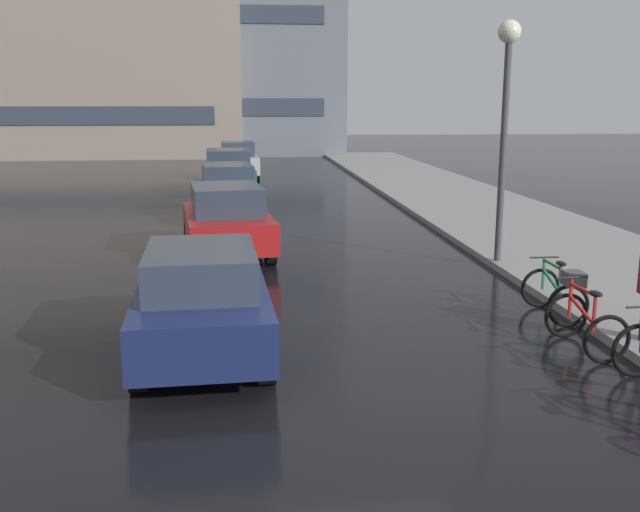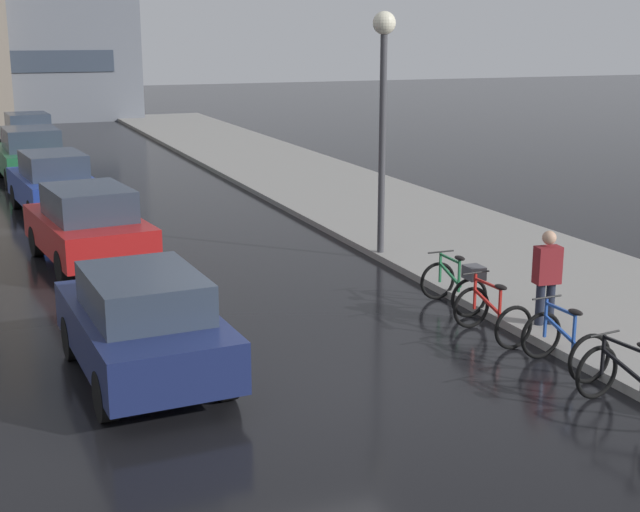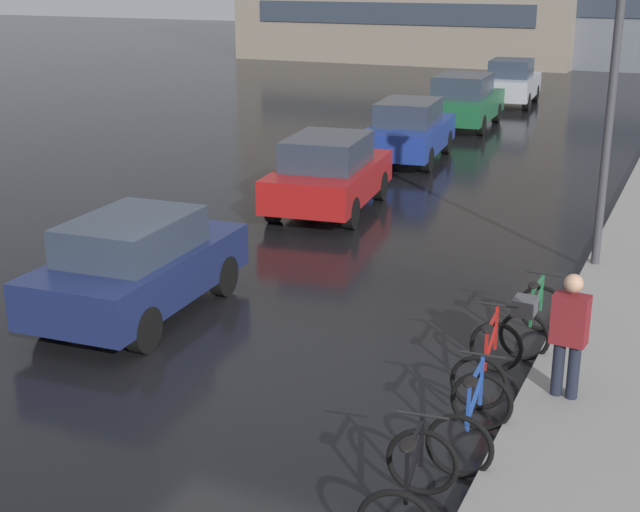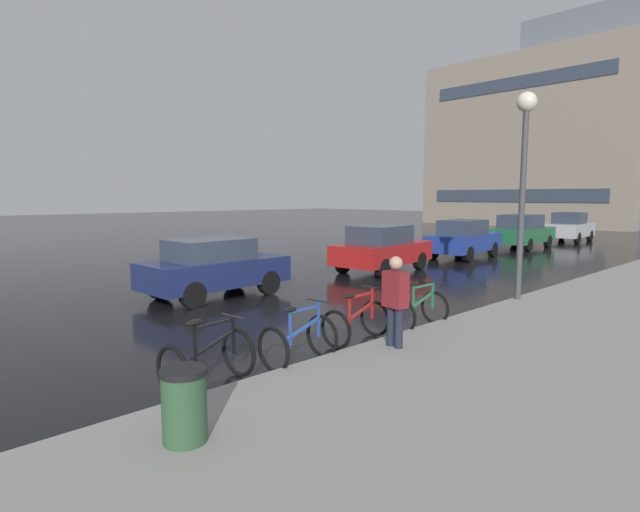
{
  "view_description": "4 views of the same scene",
  "coord_description": "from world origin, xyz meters",
  "views": [
    {
      "loc": [
        -1.52,
        -8.02,
        3.41
      ],
      "look_at": [
        -0.45,
        2.3,
        1.18
      ],
      "focal_mm": 40.0,
      "sensor_mm": 36.0,
      "label": 1
    },
    {
      "loc": [
        -4.2,
        -10.11,
        4.64
      ],
      "look_at": [
        0.7,
        2.07,
        1.32
      ],
      "focal_mm": 50.0,
      "sensor_mm": 36.0,
      "label": 2
    },
    {
      "loc": [
        5.33,
        -8.78,
        4.93
      ],
      "look_at": [
        0.25,
        2.61,
        0.89
      ],
      "focal_mm": 50.0,
      "sensor_mm": 36.0,
      "label": 3
    },
    {
      "loc": [
        9.07,
        -5.43,
        2.62
      ],
      "look_at": [
        -0.22,
        3.4,
        1.08
      ],
      "focal_mm": 28.0,
      "sensor_mm": 36.0,
      "label": 4
    }
  ],
  "objects": [
    {
      "name": "bicycle_second",
      "position": [
        3.37,
        -0.46,
        0.4
      ],
      "size": [
        0.75,
        1.12,
        0.96
      ],
      "color": "black",
      "rests_on": "ground"
    },
    {
      "name": "bicycle_farthest",
      "position": [
        3.4,
        2.5,
        0.49
      ],
      "size": [
        0.7,
        1.42,
        0.97
      ],
      "color": "black",
      "rests_on": "ground"
    },
    {
      "name": "bicycle_third",
      "position": [
        3.17,
        1.08,
        0.38
      ],
      "size": [
        0.75,
        1.2,
        0.95
      ],
      "color": "black",
      "rests_on": "ground"
    },
    {
      "name": "bicycle_nearest",
      "position": [
        3.2,
        -1.99,
        0.4
      ],
      "size": [
        0.85,
        1.23,
        0.99
      ],
      "color": "black",
      "rests_on": "ground"
    },
    {
      "name": "car_red",
      "position": [
        -1.98,
        8.04,
        0.82
      ],
      "size": [
        2.26,
        4.1,
        1.62
      ],
      "color": "#AD1919",
      "rests_on": "ground"
    },
    {
      "name": "car_green",
      "position": [
        -2.2,
        19.38,
        0.85
      ],
      "size": [
        2.14,
        4.28,
        1.7
      ],
      "color": "#1E6038",
      "rests_on": "ground"
    },
    {
      "name": "ground_plane",
      "position": [
        0.0,
        0.0,
        0.0
      ],
      "size": [
        140.0,
        140.0,
        0.0
      ],
      "primitive_type": "plane",
      "color": "black"
    },
    {
      "name": "trash_bin",
      "position": [
        4.63,
        -3.1,
        0.45
      ],
      "size": [
        0.47,
        0.47,
        0.9
      ],
      "color": "#2D5133",
      "rests_on": "ground"
    },
    {
      "name": "building_facade_side",
      "position": [
        -10.95,
        40.23,
        7.41
      ],
      "size": [
        18.56,
        7.22,
        14.83
      ],
      "color": "gray",
      "rests_on": "ground"
    },
    {
      "name": "car_navy",
      "position": [
        -2.15,
        1.42,
        0.79
      ],
      "size": [
        1.92,
        3.85,
        1.53
      ],
      "color": "navy",
      "rests_on": "ground"
    },
    {
      "name": "car_blue",
      "position": [
        -2.09,
        13.66,
        0.82
      ],
      "size": [
        2.11,
        4.18,
        1.63
      ],
      "color": "navy",
      "rests_on": "ground"
    },
    {
      "name": "car_silver",
      "position": [
        -1.88,
        24.94,
        0.84
      ],
      "size": [
        1.99,
        3.95,
        1.7
      ],
      "color": "#B2B5BA",
      "rests_on": "ground"
    },
    {
      "name": "building_facade_main",
      "position": [
        -3.29,
        42.48,
        8.77
      ],
      "size": [
        16.67,
        8.78,
        17.54
      ],
      "color": "slate",
      "rests_on": "ground"
    },
    {
      "name": "streetlamp",
      "position": [
        3.75,
        6.26,
        3.61
      ],
      "size": [
        0.46,
        0.46,
        5.03
      ],
      "color": "#424247",
      "rests_on": "ground"
    },
    {
      "name": "pedestrian",
      "position": [
        4.09,
        1.01,
        0.93
      ],
      "size": [
        0.42,
        0.28,
        1.65
      ],
      "color": "#1E2333",
      "rests_on": "ground"
    }
  ]
}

